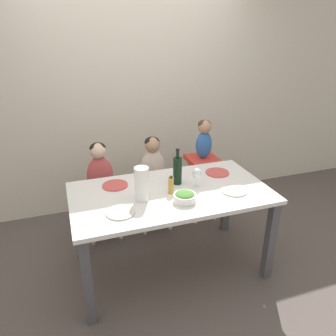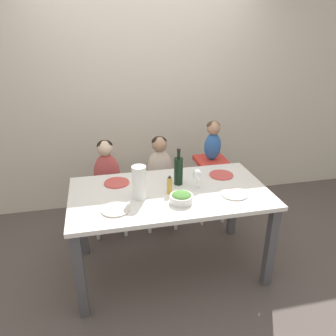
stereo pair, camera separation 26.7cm
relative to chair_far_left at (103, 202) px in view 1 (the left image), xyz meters
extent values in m
plane|color=#564C47|center=(0.48, -0.71, -0.38)|extent=(14.00, 14.00, 0.00)
cube|color=beige|center=(0.48, 0.62, 0.97)|extent=(10.00, 0.06, 2.70)
cube|color=white|center=(0.48, -0.71, 0.38)|extent=(1.62, 0.89, 0.03)
cube|color=#4C4C51|center=(-0.27, -1.10, -0.01)|extent=(0.07, 0.07, 0.74)
cube|color=#4C4C51|center=(1.23, -1.10, -0.01)|extent=(0.07, 0.07, 0.74)
cube|color=#4C4C51|center=(-0.27, -0.33, -0.01)|extent=(0.07, 0.07, 0.74)
cube|color=#4C4C51|center=(1.23, -0.33, -0.01)|extent=(0.07, 0.07, 0.74)
cylinder|color=silver|center=(-0.14, -0.14, -0.18)|extent=(0.04, 0.04, 0.41)
cylinder|color=silver|center=(0.14, -0.14, -0.18)|extent=(0.04, 0.04, 0.41)
cylinder|color=silver|center=(-0.14, 0.14, -0.18)|extent=(0.04, 0.04, 0.41)
cylinder|color=silver|center=(0.14, 0.14, -0.18)|extent=(0.04, 0.04, 0.41)
cube|color=silver|center=(0.00, 0.00, 0.05)|extent=(0.38, 0.43, 0.05)
cylinder|color=silver|center=(0.40, -0.14, -0.18)|extent=(0.04, 0.04, 0.41)
cylinder|color=silver|center=(0.68, -0.14, -0.18)|extent=(0.04, 0.04, 0.41)
cylinder|color=silver|center=(0.40, 0.14, -0.18)|extent=(0.04, 0.04, 0.41)
cylinder|color=silver|center=(0.68, 0.14, -0.18)|extent=(0.04, 0.04, 0.41)
cube|color=silver|center=(0.54, 0.00, 0.05)|extent=(0.38, 0.43, 0.05)
cylinder|color=silver|center=(0.98, -0.12, -0.05)|extent=(0.04, 0.04, 0.67)
cylinder|color=silver|center=(1.22, -0.12, -0.05)|extent=(0.04, 0.04, 0.67)
cylinder|color=silver|center=(0.98, 0.12, -0.05)|extent=(0.04, 0.04, 0.67)
cylinder|color=silver|center=(1.22, 0.12, -0.05)|extent=(0.04, 0.04, 0.67)
cube|color=red|center=(1.10, 0.00, 0.31)|extent=(0.32, 0.36, 0.05)
ellipsoid|color=#C64C4C|center=(0.00, 0.00, 0.28)|extent=(0.26, 0.16, 0.42)
sphere|color=beige|center=(0.00, 0.00, 0.55)|extent=(0.16, 0.16, 0.16)
ellipsoid|color=black|center=(0.00, 0.01, 0.58)|extent=(0.15, 0.15, 0.11)
ellipsoid|color=beige|center=(0.54, 0.00, 0.28)|extent=(0.26, 0.16, 0.42)
sphere|color=tan|center=(0.54, 0.00, 0.55)|extent=(0.16, 0.16, 0.16)
ellipsoid|color=black|center=(0.54, 0.01, 0.58)|extent=(0.15, 0.15, 0.11)
ellipsoid|color=#3366B2|center=(1.10, 0.00, 0.48)|extent=(0.18, 0.11, 0.29)
sphere|color=tan|center=(1.10, 0.00, 0.68)|extent=(0.14, 0.14, 0.14)
ellipsoid|color=#473323|center=(1.10, 0.01, 0.70)|extent=(0.14, 0.13, 0.10)
cylinder|color=black|center=(0.58, -0.60, 0.51)|extent=(0.08, 0.08, 0.24)
cylinder|color=black|center=(0.58, -0.60, 0.67)|extent=(0.03, 0.03, 0.09)
cylinder|color=black|center=(0.58, -0.60, 0.71)|extent=(0.03, 0.03, 0.02)
cylinder|color=white|center=(0.23, -0.78, 0.53)|extent=(0.11, 0.11, 0.27)
cylinder|color=white|center=(0.72, -0.70, 0.40)|extent=(0.06, 0.06, 0.00)
cylinder|color=white|center=(0.72, -0.70, 0.43)|extent=(0.01, 0.01, 0.07)
ellipsoid|color=white|center=(0.72, -0.70, 0.51)|extent=(0.07, 0.07, 0.09)
cylinder|color=white|center=(0.53, -0.91, 0.42)|extent=(0.18, 0.18, 0.06)
ellipsoid|color=#4C8438|center=(0.53, -0.91, 0.46)|extent=(0.15, 0.15, 0.04)
cylinder|color=silver|center=(0.02, -0.92, 0.40)|extent=(0.22, 0.22, 0.01)
cylinder|color=#D14C47|center=(0.07, -0.47, 0.40)|extent=(0.22, 0.22, 0.01)
cylinder|color=#D14C47|center=(1.01, -0.52, 0.40)|extent=(0.22, 0.22, 0.01)
cylinder|color=silver|center=(0.98, -0.89, 0.40)|extent=(0.22, 0.22, 0.01)
cylinder|color=#BC8E33|center=(0.47, -0.75, 0.46)|extent=(0.04, 0.04, 0.14)
cone|color=black|center=(0.47, -0.75, 0.54)|extent=(0.04, 0.04, 0.02)
camera|label=1|loc=(-0.31, -2.97, 1.65)|focal=35.00mm
camera|label=2|loc=(-0.05, -3.04, 1.65)|focal=35.00mm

